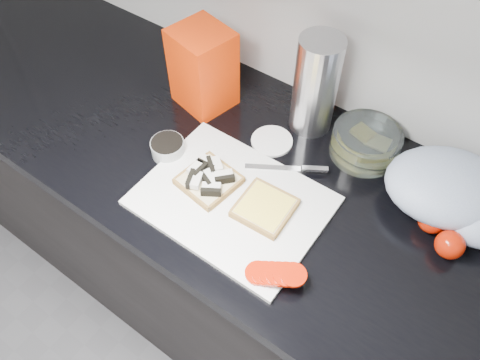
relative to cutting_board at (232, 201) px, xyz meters
name	(u,v)px	position (x,y,z in m)	size (l,w,h in m)	color
base_cabinet	(292,289)	(0.14, 0.11, -0.48)	(3.50, 0.60, 0.86)	black
countertop	(309,204)	(0.14, 0.11, -0.03)	(3.50, 0.64, 0.04)	black
cutting_board	(232,201)	(0.00, 0.00, 0.00)	(0.40, 0.30, 0.01)	white
bread_left	(209,179)	(-0.07, 0.01, 0.02)	(0.14, 0.14, 0.04)	beige
bread_right	(265,208)	(0.07, 0.02, 0.01)	(0.12, 0.12, 0.02)	beige
tomato_slices	(275,274)	(0.18, -0.10, 0.02)	(0.13, 0.09, 0.03)	#B91A04
knife	(297,168)	(0.07, 0.16, 0.01)	(0.17, 0.11, 0.01)	silver
seed_tub	(168,147)	(-0.21, 0.03, 0.02)	(0.08, 0.08, 0.04)	#A1A6A5
tub_lid	(272,141)	(-0.03, 0.20, 0.00)	(0.10, 0.10, 0.01)	white
glass_bowl	(365,143)	(0.17, 0.30, 0.03)	(0.16, 0.16, 0.07)	silver
bread_bag	(203,69)	(-0.25, 0.23, 0.10)	(0.13, 0.12, 0.21)	#F12604
steel_canister	(316,86)	(0.01, 0.31, 0.12)	(0.10, 0.10, 0.25)	#B1B2B6
grocery_bag	(452,192)	(0.39, 0.26, 0.05)	(0.33, 0.30, 0.12)	silver
whole_tomatoes	(435,220)	(0.38, 0.19, 0.02)	(0.15, 0.14, 0.06)	#B91A04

